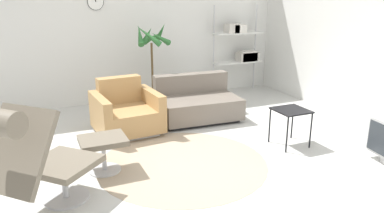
{
  "coord_description": "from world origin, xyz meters",
  "views": [
    {
      "loc": [
        -1.53,
        -3.82,
        1.92
      ],
      "look_at": [
        0.28,
        0.3,
        0.55
      ],
      "focal_mm": 35.0,
      "sensor_mm": 36.0,
      "label": 1
    }
  ],
  "objects_px": {
    "ottoman": "(103,146)",
    "couch_low": "(197,104)",
    "potted_plant": "(153,68)",
    "shelf_unit": "(242,47)",
    "lounge_chair": "(30,150)",
    "side_table": "(291,114)",
    "armchair_red": "(126,114)"
  },
  "relations": [
    {
      "from": "lounge_chair",
      "to": "couch_low",
      "type": "xyz_separation_m",
      "value": [
        2.43,
        1.96,
        -0.41
      ]
    },
    {
      "from": "side_table",
      "to": "potted_plant",
      "type": "xyz_separation_m",
      "value": [
        -1.1,
        2.33,
        0.27
      ]
    },
    {
      "from": "couch_low",
      "to": "lounge_chair",
      "type": "bearing_deg",
      "value": 42.1
    },
    {
      "from": "couch_low",
      "to": "side_table",
      "type": "distance_m",
      "value": 1.63
    },
    {
      "from": "potted_plant",
      "to": "shelf_unit",
      "type": "bearing_deg",
      "value": 10.3
    },
    {
      "from": "armchair_red",
      "to": "couch_low",
      "type": "xyz_separation_m",
      "value": [
        1.17,
        0.15,
        -0.03
      ]
    },
    {
      "from": "lounge_chair",
      "to": "shelf_unit",
      "type": "bearing_deg",
      "value": 84.74
    },
    {
      "from": "couch_low",
      "to": "shelf_unit",
      "type": "relative_size",
      "value": 0.75
    },
    {
      "from": "side_table",
      "to": "ottoman",
      "type": "bearing_deg",
      "value": 174.81
    },
    {
      "from": "couch_low",
      "to": "potted_plant",
      "type": "height_order",
      "value": "potted_plant"
    },
    {
      "from": "potted_plant",
      "to": "ottoman",
      "type": "bearing_deg",
      "value": -120.91
    },
    {
      "from": "lounge_chair",
      "to": "ottoman",
      "type": "height_order",
      "value": "lounge_chair"
    },
    {
      "from": "couch_low",
      "to": "shelf_unit",
      "type": "distance_m",
      "value": 2.04
    },
    {
      "from": "couch_low",
      "to": "potted_plant",
      "type": "bearing_deg",
      "value": -59.17
    },
    {
      "from": "lounge_chair",
      "to": "armchair_red",
      "type": "xyz_separation_m",
      "value": [
        1.26,
        1.81,
        -0.38
      ]
    },
    {
      "from": "armchair_red",
      "to": "side_table",
      "type": "bearing_deg",
      "value": 139.85
    },
    {
      "from": "ottoman",
      "to": "couch_low",
      "type": "xyz_separation_m",
      "value": [
        1.71,
        1.26,
        -0.06
      ]
    },
    {
      "from": "lounge_chair",
      "to": "couch_low",
      "type": "height_order",
      "value": "lounge_chair"
    },
    {
      "from": "shelf_unit",
      "to": "side_table",
      "type": "bearing_deg",
      "value": -107.54
    },
    {
      "from": "side_table",
      "to": "shelf_unit",
      "type": "xyz_separation_m",
      "value": [
        0.85,
        2.68,
        0.47
      ]
    },
    {
      "from": "couch_low",
      "to": "potted_plant",
      "type": "xyz_separation_m",
      "value": [
        -0.44,
        0.85,
        0.45
      ]
    },
    {
      "from": "armchair_red",
      "to": "potted_plant",
      "type": "relative_size",
      "value": 0.63
    },
    {
      "from": "lounge_chair",
      "to": "shelf_unit",
      "type": "distance_m",
      "value": 5.06
    },
    {
      "from": "shelf_unit",
      "to": "couch_low",
      "type": "bearing_deg",
      "value": -141.46
    },
    {
      "from": "armchair_red",
      "to": "shelf_unit",
      "type": "height_order",
      "value": "shelf_unit"
    },
    {
      "from": "side_table",
      "to": "shelf_unit",
      "type": "distance_m",
      "value": 2.85
    },
    {
      "from": "armchair_red",
      "to": "couch_low",
      "type": "height_order",
      "value": "armchair_red"
    },
    {
      "from": "lounge_chair",
      "to": "side_table",
      "type": "distance_m",
      "value": 3.14
    },
    {
      "from": "potted_plant",
      "to": "couch_low",
      "type": "bearing_deg",
      "value": -62.35
    },
    {
      "from": "potted_plant",
      "to": "armchair_red",
      "type": "bearing_deg",
      "value": -126.09
    },
    {
      "from": "couch_low",
      "to": "potted_plant",
      "type": "distance_m",
      "value": 1.06
    },
    {
      "from": "couch_low",
      "to": "side_table",
      "type": "xyz_separation_m",
      "value": [
        0.66,
        -1.48,
        0.19
      ]
    }
  ]
}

